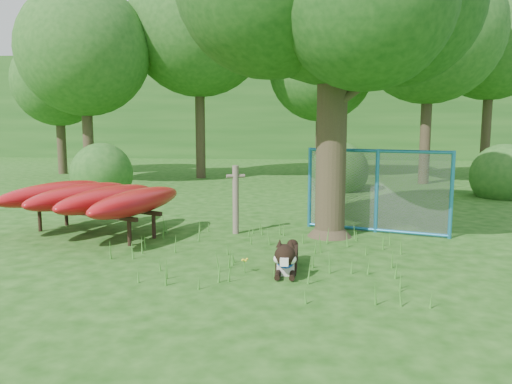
# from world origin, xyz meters

# --- Properties ---
(ground) EXTENTS (80.00, 80.00, 0.00)m
(ground) POSITION_xyz_m (0.00, 0.00, 0.00)
(ground) COLOR #16460E
(ground) RESTS_ON ground
(wooden_post) EXTENTS (0.35, 0.19, 1.29)m
(wooden_post) POSITION_xyz_m (-0.33, 2.63, 0.68)
(wooden_post) COLOR #66594C
(wooden_post) RESTS_ON ground
(kayak_rack) EXTENTS (3.32, 3.59, 0.93)m
(kayak_rack) POSITION_xyz_m (-2.94, 2.26, 0.71)
(kayak_rack) COLOR black
(kayak_rack) RESTS_ON ground
(husky_dog) EXTENTS (0.32, 1.24, 0.55)m
(husky_dog) POSITION_xyz_m (0.73, 0.26, 0.19)
(husky_dog) COLOR black
(husky_dog) RESTS_ON ground
(fence_section) EXTENTS (2.62, 0.91, 2.66)m
(fence_section) POSITION_xyz_m (2.32, 3.01, 0.80)
(fence_section) COLOR teal
(fence_section) RESTS_ON ground
(wildflower_clump) EXTENTS (0.10, 0.08, 0.21)m
(wildflower_clump) POSITION_xyz_m (0.15, 0.15, 0.17)
(wildflower_clump) COLOR #41872C
(wildflower_clump) RESTS_ON ground
(bg_tree_a) EXTENTS (4.40, 4.40, 6.70)m
(bg_tree_a) POSITION_xyz_m (-6.50, 10.00, 4.48)
(bg_tree_a) COLOR #352C1D
(bg_tree_a) RESTS_ON ground
(bg_tree_b) EXTENTS (5.20, 5.20, 8.22)m
(bg_tree_b) POSITION_xyz_m (-3.00, 12.00, 5.61)
(bg_tree_b) COLOR #352C1D
(bg_tree_b) RESTS_ON ground
(bg_tree_c) EXTENTS (4.00, 4.00, 6.12)m
(bg_tree_c) POSITION_xyz_m (1.50, 13.00, 4.11)
(bg_tree_c) COLOR #352C1D
(bg_tree_c) RESTS_ON ground
(bg_tree_d) EXTENTS (4.80, 4.80, 7.50)m
(bg_tree_d) POSITION_xyz_m (5.00, 11.00, 5.08)
(bg_tree_d) COLOR #352C1D
(bg_tree_d) RESTS_ON ground
(bg_tree_e) EXTENTS (4.60, 4.60, 7.55)m
(bg_tree_e) POSITION_xyz_m (8.00, 14.00, 5.23)
(bg_tree_e) COLOR #352C1D
(bg_tree_e) RESTS_ON ground
(bg_tree_f) EXTENTS (3.60, 3.60, 5.55)m
(bg_tree_f) POSITION_xyz_m (-9.00, 13.00, 3.73)
(bg_tree_f) COLOR #352C1D
(bg_tree_f) RESTS_ON ground
(shrub_left) EXTENTS (1.80, 1.80, 1.80)m
(shrub_left) POSITION_xyz_m (-5.00, 7.50, 0.00)
(shrub_left) COLOR #22561B
(shrub_left) RESTS_ON ground
(shrub_right) EXTENTS (1.80, 1.80, 1.80)m
(shrub_right) POSITION_xyz_m (6.50, 8.00, 0.00)
(shrub_right) COLOR #22561B
(shrub_right) RESTS_ON ground
(shrub_mid) EXTENTS (1.80, 1.80, 1.80)m
(shrub_mid) POSITION_xyz_m (2.00, 9.00, 0.00)
(shrub_mid) COLOR #22561B
(shrub_mid) RESTS_ON ground
(wooded_hillside) EXTENTS (80.00, 12.00, 6.00)m
(wooded_hillside) POSITION_xyz_m (0.00, 28.00, 3.00)
(wooded_hillside) COLOR #22561B
(wooded_hillside) RESTS_ON ground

